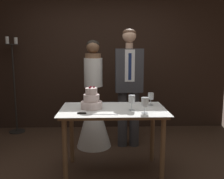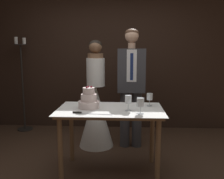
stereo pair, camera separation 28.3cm
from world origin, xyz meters
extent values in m
plane|color=#422D21|center=(0.00, 0.00, 0.00)|extent=(40.00, 40.00, 0.00)
cube|color=black|center=(0.00, 2.00, 1.32)|extent=(4.75, 0.12, 2.64)
cylinder|color=brown|center=(-0.43, -0.18, 0.38)|extent=(0.06, 0.06, 0.77)
cylinder|color=brown|center=(0.66, -0.18, 0.38)|extent=(0.06, 0.06, 0.77)
cylinder|color=brown|center=(-0.43, 0.41, 0.38)|extent=(0.06, 0.06, 0.77)
cylinder|color=brown|center=(0.66, 0.41, 0.38)|extent=(0.06, 0.06, 0.77)
cube|color=brown|center=(0.12, 0.11, 0.78)|extent=(1.21, 0.72, 0.03)
cube|color=white|center=(0.12, 0.11, 0.80)|extent=(1.27, 0.78, 0.01)
cylinder|color=beige|center=(-0.14, 0.14, 0.85)|extent=(0.26, 0.26, 0.09)
cylinder|color=beige|center=(-0.14, 0.14, 0.94)|extent=(0.19, 0.19, 0.09)
cylinder|color=beige|center=(-0.14, 0.14, 1.02)|extent=(0.14, 0.14, 0.08)
sphere|color=maroon|center=(-0.11, 0.15, 1.07)|extent=(0.02, 0.02, 0.02)
sphere|color=maroon|center=(-0.15, 0.16, 1.07)|extent=(0.02, 0.02, 0.02)
sphere|color=maroon|center=(-0.16, 0.11, 1.07)|extent=(0.02, 0.02, 0.02)
cube|color=silver|center=(-0.01, -0.14, 0.81)|extent=(0.35, 0.06, 0.00)
cylinder|color=black|center=(-0.24, -0.12, 0.82)|extent=(0.10, 0.03, 0.02)
cylinder|color=silver|center=(0.61, 0.29, 0.81)|extent=(0.07, 0.07, 0.00)
cylinder|color=silver|center=(0.61, 0.29, 0.85)|extent=(0.01, 0.01, 0.08)
cylinder|color=silver|center=(0.61, 0.29, 0.93)|extent=(0.07, 0.07, 0.08)
cylinder|color=maroon|center=(0.61, 0.29, 0.90)|extent=(0.06, 0.06, 0.03)
cylinder|color=silver|center=(0.47, -0.10, 0.81)|extent=(0.08, 0.08, 0.00)
cylinder|color=silver|center=(0.47, -0.10, 0.85)|extent=(0.01, 0.01, 0.08)
cylinder|color=silver|center=(0.47, -0.10, 0.94)|extent=(0.08, 0.08, 0.10)
cylinder|color=maroon|center=(0.47, -0.10, 0.90)|extent=(0.07, 0.07, 0.03)
cylinder|color=silver|center=(0.33, 0.03, 0.81)|extent=(0.08, 0.08, 0.00)
cylinder|color=silver|center=(0.33, 0.03, 0.86)|extent=(0.01, 0.01, 0.09)
cylinder|color=silver|center=(0.33, 0.03, 0.94)|extent=(0.08, 0.08, 0.09)
cylinder|color=maroon|center=(0.33, 0.03, 0.91)|extent=(0.06, 0.06, 0.02)
cone|color=white|center=(-0.15, 0.96, 0.48)|extent=(0.54, 0.54, 0.96)
cylinder|color=white|center=(-0.15, 0.96, 1.17)|extent=(0.28, 0.28, 0.43)
cylinder|color=brown|center=(-0.15, 0.96, 1.42)|extent=(0.24, 0.24, 0.07)
sphere|color=brown|center=(-0.15, 0.96, 1.55)|extent=(0.19, 0.19, 0.19)
ellipsoid|color=black|center=(-0.15, 0.98, 1.58)|extent=(0.20, 0.20, 0.15)
cylinder|color=#38383D|center=(0.30, 0.96, 0.44)|extent=(0.15, 0.15, 0.87)
cylinder|color=#38383D|center=(0.48, 0.96, 0.44)|extent=(0.15, 0.15, 0.87)
cube|color=#38383D|center=(0.39, 0.96, 1.20)|extent=(0.41, 0.24, 0.65)
cube|color=white|center=(0.39, 0.84, 1.28)|extent=(0.14, 0.01, 0.47)
cube|color=navy|center=(0.39, 0.83, 1.27)|extent=(0.04, 0.01, 0.39)
cylinder|color=#DBAD8E|center=(0.39, 0.96, 1.57)|extent=(0.11, 0.11, 0.09)
sphere|color=#DBAD8E|center=(0.39, 0.96, 1.72)|extent=(0.20, 0.20, 0.20)
ellipsoid|color=#472D1E|center=(0.39, 0.97, 1.75)|extent=(0.20, 0.20, 0.13)
cylinder|color=black|center=(-1.61, 1.68, 0.01)|extent=(0.28, 0.28, 0.02)
cylinder|color=black|center=(-1.61, 1.68, 0.81)|extent=(0.03, 0.03, 1.58)
cylinder|color=black|center=(-1.61, 1.68, 1.60)|extent=(0.22, 0.22, 0.01)
cylinder|color=white|center=(-1.68, 1.68, 1.67)|extent=(0.06, 0.06, 0.13)
cylinder|color=white|center=(-1.53, 1.68, 1.66)|extent=(0.06, 0.06, 0.11)
camera|label=1|loc=(0.01, -2.81, 1.52)|focal=40.00mm
camera|label=2|loc=(0.29, -2.81, 1.52)|focal=40.00mm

